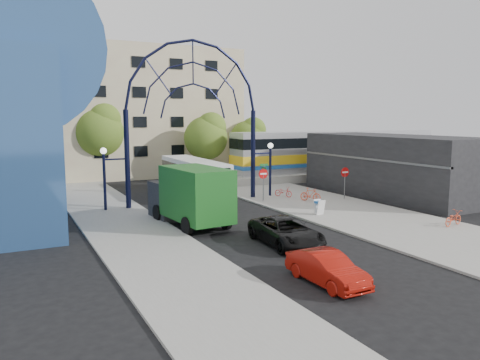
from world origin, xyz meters
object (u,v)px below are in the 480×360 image
tree_north_b (100,129)px  city_bus (194,177)px  train_car (339,150)px  green_truck (189,196)px  stop_sign (263,177)px  street_name_sign (264,174)px  bike_far_a (453,218)px  do_not_enter_sign (345,175)px  black_suv (286,232)px  tree_north_c (249,137)px  bike_near_b (310,195)px  sandwich_board (319,205)px  bike_near_a (283,192)px  red_sedan (327,268)px  tree_north_a (207,136)px  gateway_arch (193,89)px

tree_north_b → city_bus: tree_north_b is taller
train_car → green_truck: bearing=-147.8°
stop_sign → street_name_sign: bearing=56.4°
city_bus → bike_far_a: size_ratio=6.44×
do_not_enter_sign → street_name_sign: size_ratio=0.89×
black_suv → green_truck: bearing=116.6°
tree_north_c → bike_near_b: (-4.13, -17.61, -3.65)m
stop_sign → sandwich_board: (0.80, -6.02, -1.25)m
stop_sign → green_truck: green_truck is taller
stop_sign → tree_north_c: bearing=65.3°
city_bus → tree_north_b: bearing=114.7°
green_truck → bike_near_b: 11.26m
green_truck → black_suv: size_ratio=1.44×
bike_far_a → tree_north_b: bearing=15.2°
stop_sign → bike_near_b: (3.19, -1.69, -1.36)m
stop_sign → bike_near_b: stop_sign is taller
black_suv → bike_near_a: black_suv is taller
stop_sign → tree_north_c: size_ratio=0.38×
do_not_enter_sign → bike_near_a: do_not_enter_sign is taller
tree_north_b → red_sedan: (2.12, -34.35, -4.63)m
tree_north_a → bike_near_a: (1.13, -12.94, -4.08)m
street_name_sign → bike_far_a: street_name_sign is taller
sandwich_board → bike_near_b: bike_near_b is taller
do_not_enter_sign → tree_north_c: size_ratio=0.38×
do_not_enter_sign → tree_north_c: (1.12, 17.93, 2.30)m
gateway_arch → street_name_sign: (5.20, -1.40, -6.43)m
sandwich_board → street_name_sign: bearing=93.5°
train_car → tree_north_b: bearing=161.6°
bike_near_b → bike_far_a: size_ratio=1.00×
train_car → bike_far_a: bearing=-112.7°
black_suv → bike_far_a: 10.92m
gateway_arch → red_sedan: gateway_arch is taller
street_name_sign → tree_north_c: 16.95m
do_not_enter_sign → bike_near_b: do_not_enter_sign is taller
city_bus → tree_north_a: bearing=61.8°
train_car → tree_north_c: bearing=143.0°
do_not_enter_sign → red_sedan: size_ratio=0.64×
bike_far_a → red_sedan: bearing=98.1°
tree_north_c → red_sedan: (-13.88, -32.35, -3.64)m
stop_sign → street_name_sign: size_ratio=0.89×
stop_sign → red_sedan: stop_sign is taller
tree_north_c → bike_near_a: (-4.87, -14.94, -3.75)m
train_car → city_bus: size_ratio=2.29×
train_car → tree_north_c: 9.95m
do_not_enter_sign → bike_far_a: 10.28m
street_name_sign → tree_north_b: (-9.08, 17.33, 3.14)m
gateway_arch → green_truck: gateway_arch is taller
do_not_enter_sign → city_bus: (-9.63, 7.62, -0.42)m
tree_north_b → city_bus: (5.25, -12.31, -3.71)m
stop_sign → bike_far_a: size_ratio=1.47×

